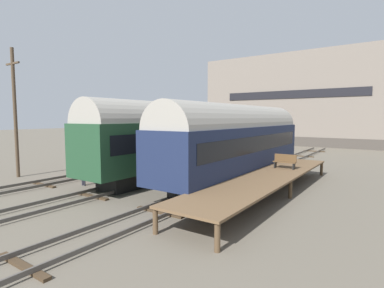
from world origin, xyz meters
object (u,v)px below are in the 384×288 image
at_px(train_car_navy, 237,139).
at_px(train_car_green, 172,135).
at_px(person_worker, 83,170).
at_px(train_car_maroon, 177,130).
at_px(bench, 285,161).
at_px(utility_pole, 15,111).

height_order(train_car_navy, train_car_green, train_car_green).
bearing_deg(train_car_green, person_worker, -115.61).
relative_size(train_car_navy, train_car_maroon, 0.87).
xyz_separation_m(train_car_navy, train_car_maroon, (-9.80, 6.17, 0.09)).
distance_m(train_car_green, bench, 8.09).
xyz_separation_m(train_car_green, bench, (7.75, 1.77, -1.52)).
bearing_deg(train_car_navy, bench, 20.30).
xyz_separation_m(person_worker, utility_pole, (-6.33, -1.00, 3.75)).
distance_m(train_car_maroon, utility_pole, 14.30).
bearing_deg(train_car_navy, train_car_maroon, 147.81).
bearing_deg(bench, train_car_maroon, 157.99).
bearing_deg(train_car_maroon, train_car_green, -54.55).
height_order(train_car_green, person_worker, train_car_green).
distance_m(train_car_navy, bench, 3.33).
height_order(train_car_green, bench, train_car_green).
distance_m(train_car_navy, train_car_maroon, 11.58).
height_order(bench, utility_pole, utility_pole).
distance_m(person_worker, utility_pole, 7.43).
bearing_deg(bench, train_car_green, -167.16).
bearing_deg(bench, train_car_navy, -159.70).
height_order(train_car_navy, train_car_maroon, train_car_maroon).
bearing_deg(train_car_maroon, bench, -22.01).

